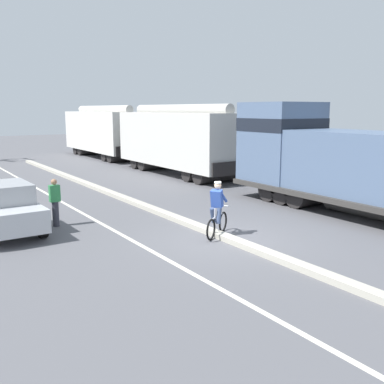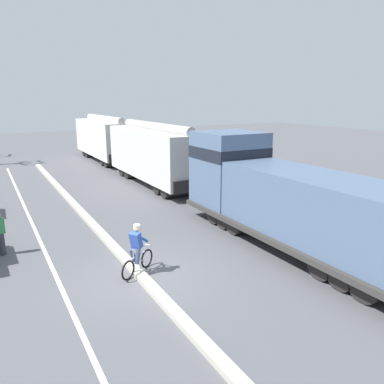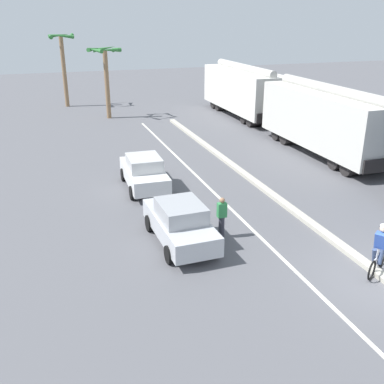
# 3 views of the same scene
# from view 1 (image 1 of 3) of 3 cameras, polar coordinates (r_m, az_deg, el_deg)

# --- Properties ---
(ground_plane) EXTENTS (120.00, 120.00, 0.00)m
(ground_plane) POSITION_cam_1_polar(r_m,az_deg,el_deg) (13.82, 3.95, -5.96)
(ground_plane) COLOR #56565B
(median_curb) EXTENTS (0.36, 36.00, 0.16)m
(median_curb) POSITION_cam_1_polar(r_m,az_deg,el_deg) (18.79, -7.18, -1.35)
(median_curb) COLOR #B2AD9E
(median_curb) RESTS_ON ground
(lane_stripe) EXTENTS (0.14, 36.00, 0.01)m
(lane_stripe) POSITION_cam_1_polar(r_m,az_deg,el_deg) (17.91, -14.08, -2.42)
(lane_stripe) COLOR silver
(lane_stripe) RESTS_ON ground
(locomotive) EXTENTS (3.10, 11.61, 4.20)m
(locomotive) POSITION_cam_1_polar(r_m,az_deg,el_deg) (17.95, 19.16, 3.15)
(locomotive) COLOR slate
(locomotive) RESTS_ON ground
(hopper_car_lead) EXTENTS (2.90, 10.60, 4.18)m
(hopper_car_lead) POSITION_cam_1_polar(r_m,az_deg,el_deg) (27.06, -1.69, 6.61)
(hopper_car_lead) COLOR beige
(hopper_car_lead) RESTS_ON ground
(hopper_car_middle) EXTENTS (2.90, 10.60, 4.18)m
(hopper_car_middle) POSITION_cam_1_polar(r_m,az_deg,el_deg) (37.42, -11.13, 7.49)
(hopper_car_middle) COLOR silver
(hopper_car_middle) RESTS_ON ground
(parked_car_silver) EXTENTS (1.91, 4.24, 1.62)m
(parked_car_silver) POSITION_cam_1_polar(r_m,az_deg,el_deg) (15.51, -22.78, -1.85)
(parked_car_silver) COLOR #B7BABF
(parked_car_silver) RESTS_ON ground
(cyclist) EXTENTS (1.47, 0.97, 1.71)m
(cyclist) POSITION_cam_1_polar(r_m,az_deg,el_deg) (13.92, 3.20, -2.36)
(cyclist) COLOR black
(cyclist) RESTS_ON ground
(pedestrian_by_cars) EXTENTS (0.34, 0.22, 1.62)m
(pedestrian_by_cars) POSITION_cam_1_polar(r_m,az_deg,el_deg) (15.75, -17.00, -1.19)
(pedestrian_by_cars) COLOR #33333D
(pedestrian_by_cars) RESTS_ON ground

